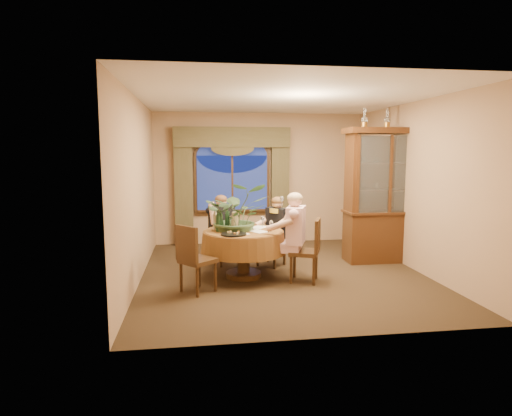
{
  "coord_description": "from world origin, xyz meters",
  "views": [
    {
      "loc": [
        -1.37,
        -6.68,
        1.96
      ],
      "look_at": [
        -0.45,
        -0.13,
        1.1
      ],
      "focal_mm": 30.0,
      "sensor_mm": 36.0,
      "label": 1
    }
  ],
  "objects": [
    {
      "name": "person_scarf",
      "position": [
        0.0,
        0.4,
        0.61
      ],
      "size": [
        0.59,
        0.59,
        1.22
      ],
      "primitive_type": null,
      "rotation": [
        0.0,
        0.0,
        -4.04
      ],
      "color": "black",
      "rests_on": "floor"
    },
    {
      "name": "arched_transom",
      "position": [
        -0.6,
        2.43,
        2.08
      ],
      "size": [
        1.6,
        0.06,
        0.44
      ],
      "primitive_type": null,
      "color": "navy",
      "rests_on": "wall_back"
    },
    {
      "name": "tasting_paper_0",
      "position": [
        -0.43,
        -0.26,
        0.75
      ],
      "size": [
        0.34,
        0.37,
        0.0
      ],
      "primitive_type": "cube",
      "rotation": [
        0.0,
        0.0,
        0.55
      ],
      "color": "white",
      "rests_on": "dining_table"
    },
    {
      "name": "olive_bowl",
      "position": [
        -0.6,
        -0.16,
        0.78
      ],
      "size": [
        0.17,
        0.17,
        0.05
      ],
      "primitive_type": "imported",
      "color": "brown",
      "rests_on": "dining_table"
    },
    {
      "name": "cheese_platter",
      "position": [
        -0.83,
        -0.48,
        0.76
      ],
      "size": [
        0.38,
        0.38,
        0.02
      ],
      "primitive_type": "cylinder",
      "color": "black",
      "rests_on": "dining_table"
    },
    {
      "name": "oil_lamp_left",
      "position": [
        1.55,
        0.55,
        2.56
      ],
      "size": [
        0.11,
        0.11,
        0.34
      ],
      "primitive_type": null,
      "color": "#A5722D",
      "rests_on": "china_cabinet"
    },
    {
      "name": "wine_bottle_1",
      "position": [
        -1.08,
        -0.03,
        0.92
      ],
      "size": [
        0.07,
        0.07,
        0.33
      ],
      "primitive_type": "cylinder",
      "color": "tan",
      "rests_on": "dining_table"
    },
    {
      "name": "person_pink",
      "position": [
        0.12,
        -0.43,
        0.68
      ],
      "size": [
        0.6,
        0.62,
        1.37
      ],
      "primitive_type": null,
      "rotation": [
        0.0,
        0.0,
        1.19
      ],
      "color": "beige",
      "rests_on": "floor"
    },
    {
      "name": "centerpiece_plant",
      "position": [
        -0.74,
        -0.04,
        1.38
      ],
      "size": [
        0.99,
        1.1,
        0.86
      ],
      "primitive_type": "imported",
      "color": "#375332",
      "rests_on": "dining_table"
    },
    {
      "name": "dining_table",
      "position": [
        -0.65,
        -0.13,
        0.38
      ],
      "size": [
        1.47,
        1.47,
        0.75
      ],
      "primitive_type": "cylinder",
      "rotation": [
        0.0,
        0.0,
        -0.1
      ],
      "color": "brown",
      "rests_on": "floor"
    },
    {
      "name": "floor",
      "position": [
        0.0,
        0.0,
        0.0
      ],
      "size": [
        5.0,
        5.0,
        0.0
      ],
      "primitive_type": "plane",
      "color": "black",
      "rests_on": "ground"
    },
    {
      "name": "chair_right",
      "position": [
        0.24,
        -0.48,
        0.48
      ],
      "size": [
        0.55,
        0.55,
        0.96
      ],
      "primitive_type": "cube",
      "rotation": [
        0.0,
        0.0,
        1.19
      ],
      "color": "black",
      "rests_on": "floor"
    },
    {
      "name": "chair_front_left",
      "position": [
        -1.36,
        -0.76,
        0.48
      ],
      "size": [
        0.59,
        0.59,
        0.96
      ],
      "primitive_type": "cube",
      "rotation": [
        0.0,
        0.0,
        -0.85
      ],
      "color": "black",
      "rests_on": "floor"
    },
    {
      "name": "wine_bottle_3",
      "position": [
        -1.0,
        -0.12,
        0.92
      ],
      "size": [
        0.07,
        0.07,
        0.33
      ],
      "primitive_type": "cylinder",
      "color": "black",
      "rests_on": "dining_table"
    },
    {
      "name": "swag_valance",
      "position": [
        -0.6,
        2.35,
        2.28
      ],
      "size": [
        2.45,
        0.16,
        0.42
      ],
      "primitive_type": null,
      "color": "#3F381D",
      "rests_on": "wall_back"
    },
    {
      "name": "ceiling",
      "position": [
        0.0,
        0.0,
        2.8
      ],
      "size": [
        5.0,
        5.0,
        0.0
      ],
      "primitive_type": "plane",
      "rotation": [
        3.14,
        0.0,
        0.0
      ],
      "color": "white",
      "rests_on": "wall_back"
    },
    {
      "name": "wall_back",
      "position": [
        0.0,
        2.5,
        1.4
      ],
      "size": [
        4.5,
        0.0,
        4.5
      ],
      "primitive_type": "plane",
      "rotation": [
        1.57,
        0.0,
        0.0
      ],
      "color": "#987859",
      "rests_on": "ground"
    },
    {
      "name": "wine_bottle_2",
      "position": [
        -1.04,
        -0.17,
        0.92
      ],
      "size": [
        0.07,
        0.07,
        0.33
      ],
      "primitive_type": "cylinder",
      "color": "black",
      "rests_on": "dining_table"
    },
    {
      "name": "tasting_paper_1",
      "position": [
        -0.37,
        0.09,
        0.75
      ],
      "size": [
        0.35,
        0.37,
        0.0
      ],
      "primitive_type": "cube",
      "rotation": [
        0.0,
        0.0,
        -0.68
      ],
      "color": "white",
      "rests_on": "dining_table"
    },
    {
      "name": "wine_bottle_0",
      "position": [
        -0.89,
        0.08,
        0.92
      ],
      "size": [
        0.07,
        0.07,
        0.33
      ],
      "primitive_type": "cylinder",
      "color": "black",
      "rests_on": "dining_table"
    },
    {
      "name": "oil_lamp_center",
      "position": [
        1.97,
        0.55,
        2.56
      ],
      "size": [
        0.11,
        0.11,
        0.34
      ],
      "primitive_type": null,
      "color": "#A5722D",
      "rests_on": "china_cabinet"
    },
    {
      "name": "chair_back",
      "position": [
        -0.84,
        0.72,
        0.48
      ],
      "size": [
        0.5,
        0.5,
        0.96
      ],
      "primitive_type": "cube",
      "rotation": [
        0.0,
        0.0,
        -2.92
      ],
      "color": "black",
      "rests_on": "floor"
    },
    {
      "name": "tasting_paper_2",
      "position": [
        -0.74,
        -0.38,
        0.75
      ],
      "size": [
        0.31,
        0.36,
        0.0
      ],
      "primitive_type": "cube",
      "rotation": [
        0.0,
        0.0,
        0.41
      ],
      "color": "white",
      "rests_on": "dining_table"
    },
    {
      "name": "wall_right",
      "position": [
        2.25,
        0.0,
        1.4
      ],
      "size": [
        0.0,
        5.0,
        5.0
      ],
      "primitive_type": "plane",
      "rotation": [
        1.57,
        0.0,
        -1.57
      ],
      "color": "#987859",
      "rests_on": "ground"
    },
    {
      "name": "drapery_left",
      "position": [
        -1.63,
        2.38,
        1.18
      ],
      "size": [
        0.38,
        0.14,
        2.32
      ],
      "primitive_type": "cube",
      "color": "#3F381D",
      "rests_on": "floor"
    },
    {
      "name": "wine_glass_person_pink",
      "position": [
        -0.24,
        -0.29,
        0.84
      ],
      "size": [
        0.07,
        0.07,
        0.18
      ],
      "primitive_type": null,
      "color": "silver",
      "rests_on": "dining_table"
    },
    {
      "name": "china_cabinet",
      "position": [
        1.97,
        0.55,
        1.19
      ],
      "size": [
        1.47,
        0.58,
        2.39
      ],
      "primitive_type": "cube",
      "color": "#351A0B",
      "rests_on": "floor"
    },
    {
      "name": "stoneware_vase",
      "position": [
        -0.76,
        0.02,
        0.89
      ],
      "size": [
        0.15,
        0.15,
        0.27
      ],
      "primitive_type": null,
      "color": "tan",
      "rests_on": "dining_table"
    },
    {
      "name": "chair_back_right",
      "position": [
        -0.09,
        0.51,
        0.48
      ],
      "size": [
        0.59,
        0.59,
        0.96
      ],
      "primitive_type": "cube",
      "rotation": [
        0.0,
        0.0,
        -3.86
      ],
      "color": "black",
      "rests_on": "floor"
    },
    {
      "name": "oil_lamp_right",
      "position": [
        2.39,
        0.55,
        2.56
      ],
      "size": [
        0.11,
        0.11,
        0.34
      ],
      "primitive_type": null,
      "color": "#A5722D",
      "rests_on": "china_cabinet"
    },
    {
      "name": "wine_glass_person_scarf",
      "position": [
        -0.3,
        0.15,
        0.84
      ],
      "size": [
        0.07,
        0.07,
        0.18
      ],
      "primitive_type": null,
      "color": "silver",
      "rests_on": "dining_table"
    },
    {
      "name": "window",
      "position": [
        -0.6,
        2.43,
        1.3
      ],
      "size": [
        1.62,
        0.1,
        1.32
      ],
      "primitive_type": null,
      "color": "navy",
      "rests_on": "wall_back"
    },
    {
      "name": "person_back",
      "position": [
        -0.95,
        0.7,
        0.62
      ],
      "size": [
        0.56,
        0.53,
        1.24
      ],
      "primitive_type": null,
      "rotation": [
        0.0,
        0.0,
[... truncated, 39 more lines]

